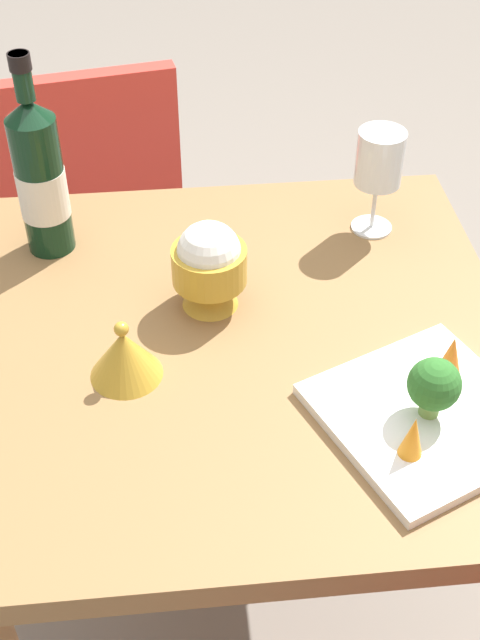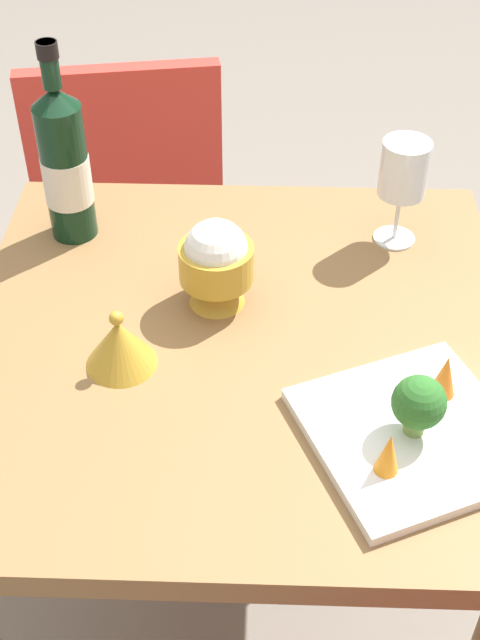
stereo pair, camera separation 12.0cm
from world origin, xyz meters
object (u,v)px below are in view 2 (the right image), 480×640
at_px(rice_bowl_lid, 119,343).
at_px(carrot_garnish_right, 445,375).
at_px(wine_bottle, 65,164).
at_px(rice_bowl, 216,262).
at_px(chair_near_window, 129,188).
at_px(serving_plate, 412,433).
at_px(broccoli_floret, 419,404).
at_px(wine_glass, 404,171).
at_px(carrot_garnish_left, 389,453).

relative_size(rice_bowl_lid, carrot_garnish_right, 1.55).
distance_m(wine_bottle, rice_bowl, 0.30).
height_order(chair_near_window, serving_plate, chair_near_window).
relative_size(wine_bottle, rice_bowl_lid, 3.28).
bearing_deg(chair_near_window, broccoli_floret, -70.75).
bearing_deg(serving_plate, wine_glass, -2.99).
bearing_deg(serving_plate, carrot_garnish_left, 148.39).
bearing_deg(chair_near_window, rice_bowl, -79.36).
relative_size(chair_near_window, rice_bowl_lid, 8.50).
distance_m(chair_near_window, rice_bowl_lid, 0.82).
relative_size(chair_near_window, serving_plate, 2.58).
bearing_deg(rice_bowl, serving_plate, -135.02).
xyz_separation_m(chair_near_window, carrot_garnish_right, (-0.83, -0.54, 0.26)).
distance_m(rice_bowl_lid, carrot_garnish_right, 0.43).
relative_size(wine_bottle, broccoli_floret, 3.82).
distance_m(broccoli_floret, carrot_garnish_left, 0.08).
bearing_deg(chair_near_window, carrot_garnish_left, -74.31).
bearing_deg(serving_plate, rice_bowl_lid, 72.36).
relative_size(rice_bowl, carrot_garnish_left, 2.28).
distance_m(serving_plate, carrot_garnish_left, 0.09).
relative_size(rice_bowl, carrot_garnish_right, 2.20).
bearing_deg(wine_glass, broccoli_floret, 177.10).
relative_size(broccoli_floret, carrot_garnish_left, 1.38).
height_order(wine_bottle, serving_plate, wine_bottle).
distance_m(rice_bowl, broccoli_floret, 0.37).
bearing_deg(rice_bowl_lid, broccoli_floret, -107.91).
bearing_deg(broccoli_floret, serving_plate, 14.15).
height_order(serving_plate, carrot_garnish_right, carrot_garnish_right).
relative_size(chair_near_window, carrot_garnish_left, 13.67).
height_order(broccoli_floret, carrot_garnish_right, broccoli_floret).
bearing_deg(wine_glass, rice_bowl_lid, 126.95).
bearing_deg(broccoli_floret, carrot_garnish_right, -33.48).
height_order(chair_near_window, carrot_garnish_left, chair_near_window).
height_order(wine_bottle, broccoli_floret, wine_bottle).
bearing_deg(broccoli_floret, rice_bowl_lid, 72.09).
bearing_deg(broccoli_floret, rice_bowl, 44.80).
bearing_deg(serving_plate, broccoli_floret, -165.85).
bearing_deg(rice_bowl, chair_near_window, 20.38).
bearing_deg(broccoli_floret, wine_glass, -2.90).
xyz_separation_m(wine_bottle, rice_bowl, (-0.17, -0.25, -0.06)).
bearing_deg(carrot_garnish_left, rice_bowl_lid, 61.50).
distance_m(wine_bottle, rice_bowl_lid, 0.34).
relative_size(chair_near_window, rice_bowl, 6.00).
xyz_separation_m(carrot_garnish_left, carrot_garnish_right, (0.13, -0.09, 0.00)).
bearing_deg(serving_plate, rice_bowl, 44.98).
relative_size(wine_bottle, rice_bowl, 2.31).
distance_m(serving_plate, broccoli_floret, 0.06).
height_order(rice_bowl, rice_bowl_lid, rice_bowl).
height_order(wine_glass, broccoli_floret, wine_glass).
xyz_separation_m(wine_glass, serving_plate, (-0.43, 0.02, -0.12)).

